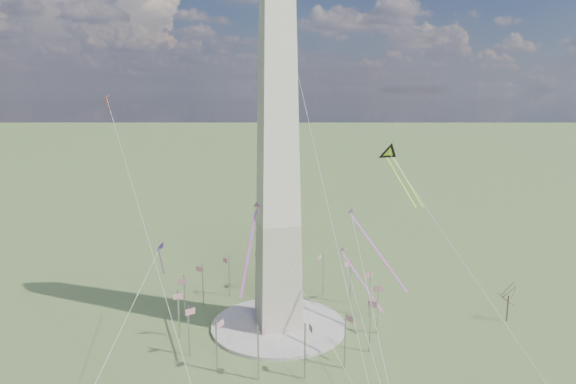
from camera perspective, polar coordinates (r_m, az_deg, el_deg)
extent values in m
plane|color=#445B2D|center=(142.29, -1.07, -14.74)|extent=(2000.00, 2000.00, 0.00)
cylinder|color=#B4ACA5|center=(142.11, -1.07, -14.59)|extent=(36.00, 36.00, 0.80)
cylinder|color=#ADB0B3|center=(147.03, 9.05, -11.22)|extent=(0.36, 0.36, 13.00)
cube|color=#AB162A|center=(146.22, 8.91, -9.11)|extent=(2.40, 0.08, 1.50)
cylinder|color=#ADB0B3|center=(154.88, 6.92, -9.97)|extent=(0.36, 0.36, 13.00)
cube|color=#AB162A|center=(153.94, 6.63, -7.99)|extent=(2.25, 0.99, 1.50)
cylinder|color=#ADB0B3|center=(160.55, 3.93, -9.13)|extent=(0.36, 0.36, 13.00)
cube|color=#AB162A|center=(159.34, 3.54, -7.26)|extent=(1.75, 1.75, 1.50)
cylinder|color=#ADB0B3|center=(163.42, 0.47, -8.73)|extent=(0.36, 0.36, 13.00)
cube|color=#AB162A|center=(161.87, 0.02, -6.94)|extent=(0.99, 2.25, 1.50)
cylinder|color=#ADB0B3|center=(163.22, -3.13, -8.77)|extent=(0.36, 0.36, 13.00)
cube|color=#AB162A|center=(161.26, -3.60, -7.03)|extent=(0.08, 2.40, 1.50)
cylinder|color=#ADB0B3|center=(159.95, -6.54, -9.26)|extent=(0.36, 0.36, 13.00)
cube|color=#AB162A|center=(157.58, -7.00, -7.54)|extent=(0.99, 2.25, 1.50)
cylinder|color=#ADB0B3|center=(153.96, -9.43, -10.17)|extent=(0.36, 0.36, 13.00)
cube|color=#AB162A|center=(151.19, -9.81, -8.45)|extent=(1.75, 1.75, 1.50)
cylinder|color=#ADB0B3|center=(145.88, -11.40, -11.49)|extent=(0.36, 0.36, 13.00)
cube|color=#AB162A|center=(142.80, -11.67, -9.72)|extent=(2.25, 0.99, 1.50)
cylinder|color=#ADB0B3|center=(136.70, -12.05, -13.12)|extent=(0.36, 0.36, 13.00)
cube|color=#AB162A|center=(133.42, -12.13, -11.28)|extent=(2.40, 0.08, 1.50)
cylinder|color=#ADB0B3|center=(127.74, -10.97, -14.89)|extent=(0.36, 0.36, 13.00)
cube|color=#AB162A|center=(124.43, -10.80, -12.93)|extent=(2.25, 0.99, 1.50)
cylinder|color=#ADB0B3|center=(120.54, -7.96, -16.47)|extent=(0.36, 0.36, 13.00)
cube|color=#AB162A|center=(117.43, -7.52, -14.35)|extent=(1.75, 1.75, 1.50)
cylinder|color=#ADB0B3|center=(116.62, -3.33, -17.38)|extent=(0.36, 0.36, 13.00)
cube|color=#AB162A|center=(113.93, -2.70, -15.10)|extent=(0.99, 2.25, 1.50)
cylinder|color=#ADB0B3|center=(116.90, 1.89, -17.29)|extent=(0.36, 0.36, 13.00)
cube|color=#AB162A|center=(114.79, 2.55, -14.89)|extent=(0.08, 2.40, 1.50)
cylinder|color=#ADB0B3|center=(121.33, 6.34, -16.23)|extent=(0.36, 0.36, 13.00)
cube|color=#AB162A|center=(119.79, 6.86, -13.79)|extent=(0.99, 2.25, 1.50)
cylinder|color=#ADB0B3|center=(128.85, 9.09, -14.58)|extent=(0.36, 0.36, 13.00)
cube|color=#AB162A|center=(127.75, 9.39, -12.21)|extent=(1.75, 1.75, 1.50)
cylinder|color=#ADB0B3|center=(137.93, 9.91, -12.81)|extent=(0.36, 0.36, 13.00)
cube|color=#AB162A|center=(137.08, 9.97, -10.56)|extent=(2.25, 0.99, 1.50)
cylinder|color=#463A2A|center=(155.85, 23.21, -11.80)|extent=(0.38, 0.38, 7.46)
cube|color=yellow|center=(146.13, 13.12, 1.20)|extent=(1.90, 16.19, 11.37)
cube|color=yellow|center=(145.05, 12.43, 1.16)|extent=(1.90, 16.19, 11.37)
cube|color=#40186F|center=(135.76, -14.00, -5.97)|extent=(1.68, 2.77, 2.30)
cube|color=#FF2F28|center=(136.91, -13.92, -7.49)|extent=(1.36, 2.80, 7.95)
cube|color=#FF2F28|center=(121.14, 9.97, -6.56)|extent=(6.18, 19.79, 12.79)
cube|color=#FF2F28|center=(121.15, -4.35, -6.50)|extent=(8.01, 21.45, 14.10)
cube|color=#FF2F28|center=(140.00, 8.23, -9.84)|extent=(5.55, 16.82, 10.89)
cube|color=red|center=(166.81, -19.52, 9.84)|extent=(1.46, 2.13, 1.64)
cube|color=red|center=(166.85, -19.48, 9.23)|extent=(1.08, 1.25, 3.75)
cube|color=white|center=(172.72, 0.73, 14.48)|extent=(1.13, 1.78, 1.58)
cube|color=white|center=(172.63, 0.73, 13.91)|extent=(0.63, 1.37, 3.62)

